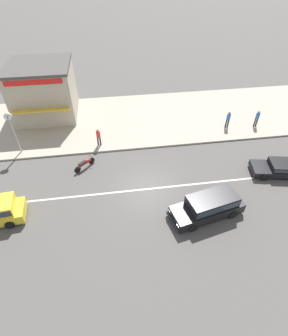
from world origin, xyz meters
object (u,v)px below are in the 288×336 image
object	(u,v)px
minivan_black_3	(209,205)
street_clock	(11,124)
pedestrian_near_clock	(98,136)
pedestrian_by_shop	(257,117)
sedan_black_0	(279,168)
pedestrian_mid_kerb	(228,118)
motorcycle_0	(85,164)
shopfront_corner_warung	(44,90)

from	to	relation	value
minivan_black_3	street_clock	size ratio (longest dim) A/B	1.39
minivan_black_3	pedestrian_near_clock	xyz separation A→B (m)	(-6.99, 8.58, 0.27)
pedestrian_by_shop	sedan_black_0	bearing A→B (deg)	-100.71
pedestrian_near_clock	pedestrian_mid_kerb	bearing A→B (deg)	5.27
motorcycle_0	street_clock	size ratio (longest dim) A/B	0.42
sedan_black_0	pedestrian_by_shop	xyz separation A→B (m)	(1.22, 6.46, 0.59)
sedan_black_0	pedestrian_mid_kerb	world-z (taller)	pedestrian_mid_kerb
pedestrian_by_shop	minivan_black_3	bearing A→B (deg)	-129.69
minivan_black_3	pedestrian_by_shop	size ratio (longest dim) A/B	3.09
sedan_black_0	pedestrian_near_clock	distance (m)	14.76
minivan_black_3	pedestrian_mid_kerb	bearing A→B (deg)	62.27
motorcycle_0	shopfront_corner_warung	distance (m)	10.00
motorcycle_0	pedestrian_near_clock	world-z (taller)	pedestrian_near_clock
sedan_black_0	pedestrian_near_clock	bearing A→B (deg)	158.08
street_clock	pedestrian_mid_kerb	bearing A→B (deg)	3.39
pedestrian_near_clock	shopfront_corner_warung	bearing A→B (deg)	128.76
sedan_black_0	shopfront_corner_warung	bearing A→B (deg)	147.85
sedan_black_0	pedestrian_near_clock	size ratio (longest dim) A/B	2.64
pedestrian_mid_kerb	pedestrian_by_shop	size ratio (longest dim) A/B	1.01
shopfront_corner_warung	sedan_black_0	bearing A→B (deg)	-32.15
street_clock	pedestrian_mid_kerb	world-z (taller)	street_clock
minivan_black_3	pedestrian_mid_kerb	size ratio (longest dim) A/B	3.07
minivan_black_3	motorcycle_0	world-z (taller)	minivan_black_3
pedestrian_near_clock	shopfront_corner_warung	distance (m)	8.16
sedan_black_0	minivan_black_3	world-z (taller)	minivan_black_3
sedan_black_0	shopfront_corner_warung	size ratio (longest dim) A/B	0.68
pedestrian_by_shop	shopfront_corner_warung	bearing A→B (deg)	165.13
pedestrian_by_shop	street_clock	bearing A→B (deg)	-177.48
street_clock	minivan_black_3	bearing A→B (deg)	-32.28
motorcycle_0	pedestrian_mid_kerb	world-z (taller)	pedestrian_mid_kerb
pedestrian_near_clock	pedestrian_by_shop	size ratio (longest dim) A/B	0.99
pedestrian_near_clock	shopfront_corner_warung	xyz separation A→B (m)	(-5.01, 6.24, 1.58)
pedestrian_mid_kerb	sedan_black_0	bearing A→B (deg)	-76.46
sedan_black_0	street_clock	xyz separation A→B (m)	(-20.29, 5.51, 2.32)
motorcycle_0	pedestrian_mid_kerb	bearing A→B (deg)	16.11
street_clock	pedestrian_by_shop	bearing A→B (deg)	2.52
motorcycle_0	shopfront_corner_warung	bearing A→B (deg)	113.02
street_clock	motorcycle_0	bearing A→B (deg)	-26.79
minivan_black_3	pedestrian_mid_kerb	world-z (taller)	pedestrian_mid_kerb
street_clock	pedestrian_mid_kerb	distance (m)	18.81
pedestrian_near_clock	pedestrian_mid_kerb	distance (m)	12.14
motorcycle_0	pedestrian_by_shop	size ratio (longest dim) A/B	0.94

